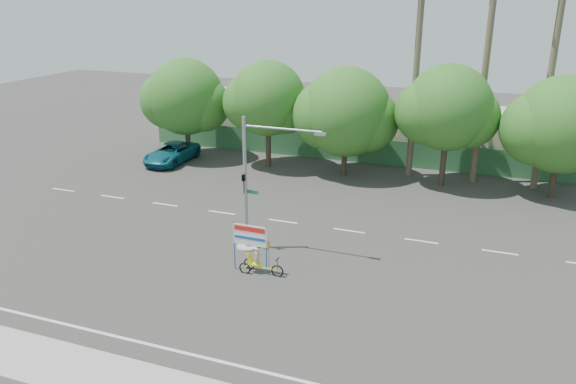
% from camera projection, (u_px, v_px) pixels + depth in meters
% --- Properties ---
extents(ground, '(120.00, 120.00, 0.00)m').
position_uv_depth(ground, '(261.00, 291.00, 25.18)').
color(ground, '#33302D').
rests_on(ground, ground).
extents(fence, '(38.00, 0.08, 2.00)m').
position_uv_depth(fence, '(368.00, 151.00, 43.83)').
color(fence, '#336B3D').
rests_on(fence, ground).
extents(building_left, '(12.00, 8.00, 4.00)m').
position_uv_depth(building_left, '(271.00, 118.00, 50.75)').
color(building_left, beige).
rests_on(building_left, ground).
extents(building_right, '(14.00, 8.00, 3.60)m').
position_uv_depth(building_right, '(479.00, 136.00, 44.92)').
color(building_right, beige).
rests_on(building_right, ground).
extents(tree_far_left, '(7.14, 6.00, 7.96)m').
position_uv_depth(tree_far_left, '(185.00, 99.00, 44.09)').
color(tree_far_left, '#473828').
rests_on(tree_far_left, ground).
extents(tree_left, '(6.66, 5.60, 8.07)m').
position_uv_depth(tree_left, '(267.00, 101.00, 41.69)').
color(tree_left, '#473828').
rests_on(tree_left, ground).
extents(tree_center, '(7.62, 6.40, 7.85)m').
position_uv_depth(tree_center, '(345.00, 115.00, 39.93)').
color(tree_center, '#473828').
rests_on(tree_center, ground).
extents(tree_right, '(6.90, 5.80, 8.36)m').
position_uv_depth(tree_right, '(447.00, 111.00, 37.37)').
color(tree_right, '#473828').
rests_on(tree_right, ground).
extents(tree_far_right, '(7.38, 6.20, 7.94)m').
position_uv_depth(tree_far_right, '(561.00, 128.00, 35.28)').
color(tree_far_right, '#473828').
rests_on(tree_far_right, ground).
extents(palm_tall, '(3.73, 3.79, 17.45)m').
position_uv_depth(palm_tall, '(490.00, 29.00, 36.27)').
color(palm_tall, '#70604C').
rests_on(palm_tall, ground).
extents(palm_mid, '(3.73, 3.79, 15.45)m').
position_uv_depth(palm_mid, '(555.00, 48.00, 35.32)').
color(palm_mid, '#70604C').
rests_on(palm_mid, ground).
extents(palm_short, '(3.73, 3.79, 14.45)m').
position_uv_depth(palm_short, '(418.00, 52.00, 38.28)').
color(palm_short, '#70604C').
rests_on(palm_short, ground).
extents(traffic_signal, '(4.72, 1.10, 7.00)m').
position_uv_depth(traffic_signal, '(251.00, 196.00, 28.44)').
color(traffic_signal, gray).
rests_on(traffic_signal, ground).
extents(trike_billboard, '(2.58, 0.59, 2.53)m').
position_uv_depth(trike_billboard, '(255.00, 253.00, 26.57)').
color(trike_billboard, black).
rests_on(trike_billboard, ground).
extents(pickup_truck, '(2.56, 5.50, 1.52)m').
position_uv_depth(pickup_truck, '(172.00, 153.00, 44.09)').
color(pickup_truck, '#0E5867').
rests_on(pickup_truck, ground).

